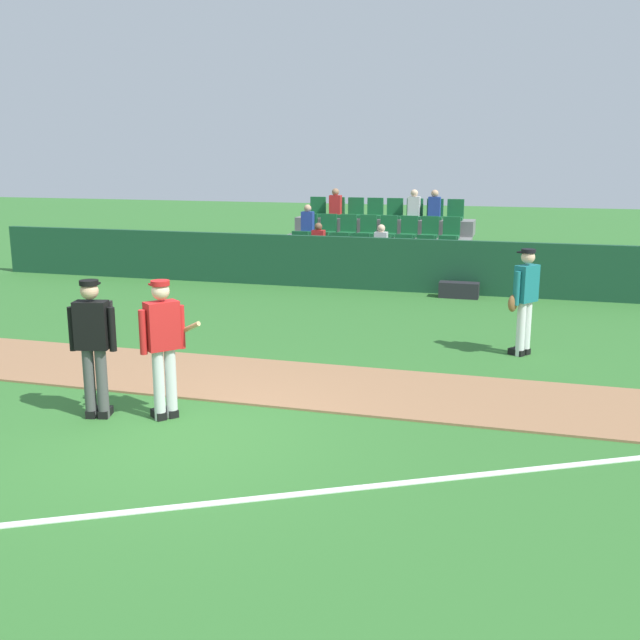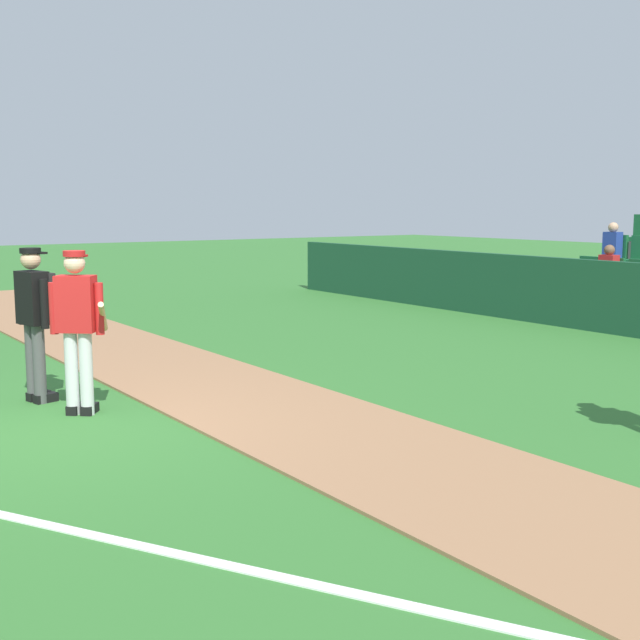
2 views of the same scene
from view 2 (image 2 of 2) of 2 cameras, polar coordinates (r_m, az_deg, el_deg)
The scene contains 5 objects.
ground_plane at distance 8.76m, azimuth -18.63°, elevation -7.17°, with size 80.00×80.00×0.00m, color #33702D.
infield_dirt_path at distance 9.59m, azimuth -5.57°, elevation -5.39°, with size 28.00×2.09×0.03m, color #9E704C.
foul_line_chalk at distance 5.89m, azimuth -15.01°, elevation -14.44°, with size 12.00×0.10×0.01m, color white.
batter_red_jersey at distance 9.01m, azimuth -16.55°, elevation -0.37°, with size 0.76×0.67×1.76m.
umpire_home_plate at distance 9.76m, azimuth -19.27°, elevation 0.31°, with size 0.58×0.37×1.76m.
Camera 2 is at (8.16, -2.28, 2.22)m, focal length 45.84 mm.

